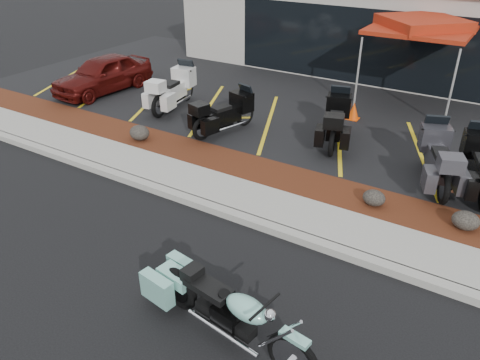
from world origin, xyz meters
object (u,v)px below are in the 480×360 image
Objects in this scene: parked_car at (103,74)px; traffic_cone at (354,111)px; popup_canopy at (422,26)px; touring_white at (186,80)px; hero_cruiser at (294,353)px.

traffic_cone is (8.29, 2.04, -0.36)m from parked_car.
popup_canopy is (9.38, 4.22, 1.84)m from parked_car.
hero_cruiser is at bearing -143.43° from touring_white.
touring_white reaches higher than traffic_cone.
hero_cruiser is 9.47m from traffic_cone.
popup_canopy is (-1.36, 11.33, 2.08)m from hero_cruiser.
traffic_cone is 3.28m from popup_canopy.
traffic_cone is at bearing -96.01° from popup_canopy.
touring_white is at bearing -166.36° from traffic_cone.
traffic_cone is 0.14× the size of popup_canopy.
parked_car is 8.55m from traffic_cone.
popup_canopy is at bearing 105.51° from hero_cruiser.
parked_car is (-3.03, -0.76, -0.06)m from touring_white.
popup_canopy is at bearing 63.58° from traffic_cone.
hero_cruiser is at bearing -28.85° from parked_car.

